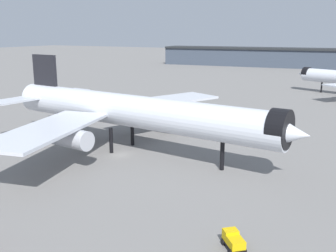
% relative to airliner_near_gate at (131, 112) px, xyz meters
% --- Properties ---
extents(ground, '(900.00, 900.00, 0.00)m').
position_rel_airliner_near_gate_xyz_m(ground, '(-0.35, -3.17, -8.06)').
color(ground, slate).
extents(airliner_near_gate, '(68.90, 62.62, 18.31)m').
position_rel_airliner_near_gate_xyz_m(airliner_near_gate, '(0.00, 0.00, 0.00)').
color(airliner_near_gate, silver).
rests_on(airliner_near_gate, ground).
extents(baggage_tug_wing, '(3.36, 3.45, 1.85)m').
position_rel_airliner_near_gate_xyz_m(baggage_tug_wing, '(30.21, -25.70, -7.09)').
color(baggage_tug_wing, black).
rests_on(baggage_tug_wing, ground).
extents(traffic_cone_near_nose, '(0.56, 0.56, 0.69)m').
position_rel_airliner_near_gate_xyz_m(traffic_cone_near_nose, '(-8.94, 41.61, -7.71)').
color(traffic_cone_near_nose, '#F2600C').
rests_on(traffic_cone_near_nose, ground).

